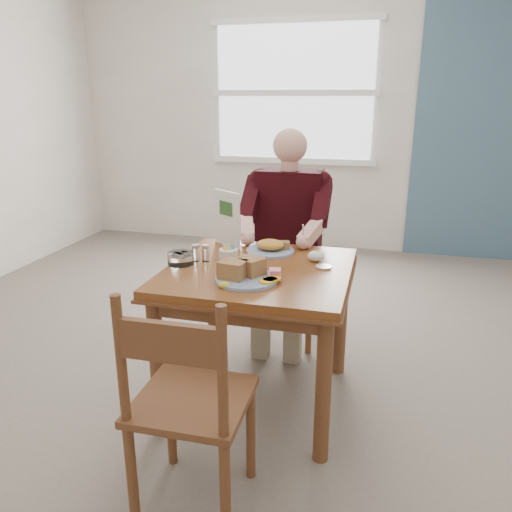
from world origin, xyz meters
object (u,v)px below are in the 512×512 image
(diner, at_px, (287,223))
(chair_far, at_px, (289,268))
(far_plate, at_px, (271,247))
(table, at_px, (259,289))
(near_plate, at_px, (246,273))
(chair_near, at_px, (188,404))

(diner, bearing_deg, chair_far, 90.01)
(chair_far, distance_m, far_plate, 0.60)
(chair_far, xyz_separation_m, diner, (0.00, -0.09, 0.33))
(table, height_order, chair_far, chair_far)
(far_plate, bearing_deg, chair_far, 90.06)
(chair_far, xyz_separation_m, near_plate, (-0.02, -0.98, 0.31))
(near_plate, bearing_deg, chair_far, 89.11)
(chair_near, height_order, near_plate, chair_near)
(table, xyz_separation_m, near_plate, (-0.02, -0.18, 0.15))
(chair_far, bearing_deg, near_plate, -90.89)
(chair_near, distance_m, near_plate, 0.69)
(table, xyz_separation_m, chair_near, (-0.06, -0.80, -0.16))
(table, height_order, chair_near, chair_near)
(chair_far, bearing_deg, diner, -89.99)
(near_plate, xyz_separation_m, far_plate, (0.02, 0.46, -0.01))
(chair_far, distance_m, diner, 0.34)
(chair_near, height_order, diner, diner)
(diner, bearing_deg, chair_near, -92.32)
(far_plate, bearing_deg, chair_near, -93.28)
(chair_far, height_order, near_plate, chair_far)
(chair_far, bearing_deg, table, -90.00)
(table, distance_m, chair_near, 0.82)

